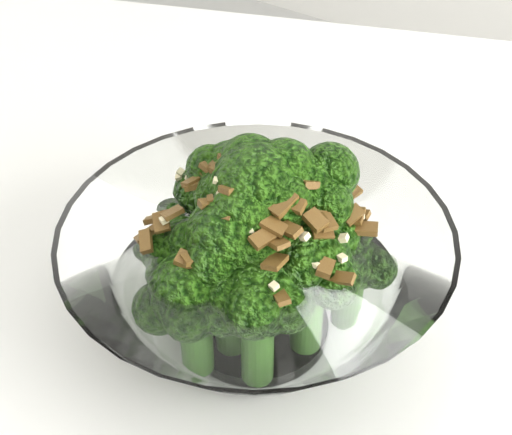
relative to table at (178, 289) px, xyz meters
The scene contains 2 objects.
table is the anchor object (origin of this frame).
broccoli_dish 0.18m from the table, 24.75° to the right, with size 0.25×0.25×0.15m.
Camera 1 is at (0.34, -0.38, 1.16)m, focal length 55.00 mm.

